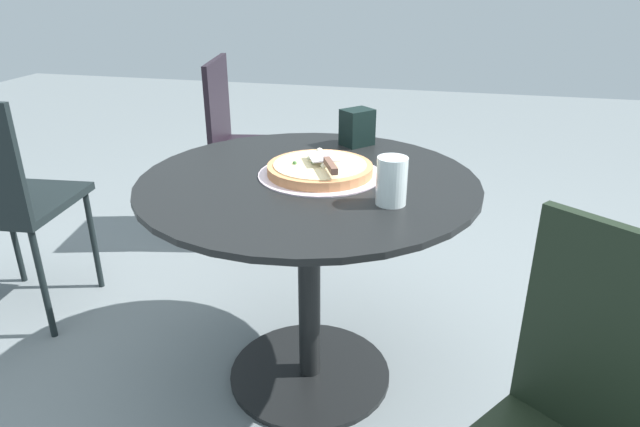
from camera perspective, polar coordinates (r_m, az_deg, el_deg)
The scene contains 7 objects.
ground_plane at distance 1.96m, azimuth -1.03°, elevation -16.11°, with size 10.00×10.00×0.00m, color slate.
patio_table at distance 1.68m, azimuth -1.15°, elevation -2.48°, with size 0.98×0.98×0.71m.
pizza_on_tray at distance 1.63m, azimuth -0.00°, elevation 4.51°, with size 0.36×0.36×0.05m.
pizza_server at distance 1.58m, azimuth 0.70°, elevation 5.37°, with size 0.21×0.13×0.02m.
drinking_cup at distance 1.42m, azimuth 7.34°, elevation 3.32°, with size 0.08×0.08×0.12m, color silver.
napkin_dispenser at distance 1.91m, azimuth 3.82°, elevation 8.78°, with size 0.10×0.08×0.12m, color black.
patio_chair_far at distance 2.76m, azimuth -7.64°, elevation 7.84°, with size 0.51×0.51×0.88m.
Camera 1 is at (1.46, 0.38, 1.26)m, focal length 31.32 mm.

